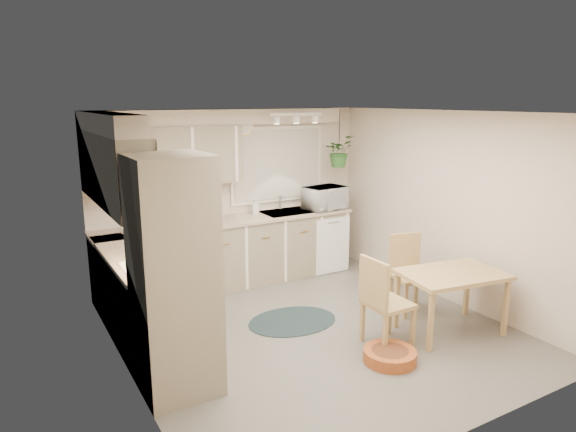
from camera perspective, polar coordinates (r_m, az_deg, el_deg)
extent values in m
plane|color=#68635C|center=(5.89, 2.85, -12.61)|extent=(4.20, 4.20, 0.00)
plane|color=white|center=(5.32, 3.15, 11.42)|extent=(4.20, 4.20, 0.00)
cube|color=beige|center=(7.29, -6.07, 2.28)|extent=(4.00, 0.04, 2.40)
cube|color=beige|center=(3.97, 19.92, -7.57)|extent=(4.00, 0.04, 2.40)
cube|color=beige|center=(4.73, -17.80, -4.15)|extent=(0.04, 4.20, 2.40)
cube|color=beige|center=(6.76, 17.34, 0.92)|extent=(0.04, 4.20, 2.40)
cube|color=gray|center=(5.84, -16.32, -8.57)|extent=(0.60, 1.85, 0.90)
cube|color=gray|center=(7.12, -6.40, -4.20)|extent=(3.60, 0.60, 0.90)
cube|color=tan|center=(5.69, -16.52, -4.14)|extent=(0.64, 1.89, 0.04)
cube|color=tan|center=(6.99, -6.46, -0.54)|extent=(3.64, 0.64, 0.04)
cube|color=gray|center=(4.51, -12.55, -6.69)|extent=(0.65, 0.65, 2.10)
cube|color=white|center=(4.61, -8.74, -6.09)|extent=(0.02, 0.56, 0.58)
cube|color=gray|center=(5.60, -18.76, 4.92)|extent=(0.35, 2.00, 0.75)
cube|color=gray|center=(6.69, -13.45, 6.46)|extent=(2.00, 0.35, 0.75)
cube|color=beige|center=(5.55, -19.38, 9.75)|extent=(0.30, 2.00, 0.20)
cube|color=beige|center=(6.95, -7.30, 10.86)|extent=(3.60, 0.30, 0.20)
cube|color=white|center=(5.16, -14.87, -5.53)|extent=(0.52, 0.58, 0.02)
cube|color=white|center=(5.03, -15.39, -0.64)|extent=(0.40, 0.60, 0.14)
cube|color=beige|center=(7.51, -1.15, 5.75)|extent=(1.40, 0.02, 1.00)
cube|color=white|center=(7.52, -1.19, 5.76)|extent=(1.50, 0.02, 1.10)
cube|color=#999AA0|center=(7.40, -0.11, 0.14)|extent=(0.70, 0.48, 0.10)
cube|color=white|center=(7.58, 5.01, -3.31)|extent=(0.58, 0.02, 0.83)
cube|color=white|center=(7.00, 0.93, 11.23)|extent=(0.80, 0.04, 0.04)
cylinder|color=#E3B450|center=(7.21, -5.05, 10.03)|extent=(0.30, 0.03, 0.30)
cube|color=tan|center=(6.01, 17.60, -9.10)|extent=(1.20, 0.89, 0.69)
cube|color=tan|center=(5.50, 11.10, -9.26)|extent=(0.46, 0.46, 0.97)
cube|color=tan|center=(6.39, 13.62, -6.36)|extent=(0.52, 0.52, 0.94)
ellipsoid|color=black|center=(6.11, 0.50, -11.59)|extent=(1.12, 0.87, 0.01)
cylinder|color=#BB6025|center=(5.34, 11.24, -14.99)|extent=(0.66, 0.66, 0.12)
imported|color=white|center=(7.58, 4.14, 2.29)|extent=(0.65, 0.43, 0.41)
imported|color=white|center=(7.30, -3.72, 0.64)|extent=(0.10, 0.21, 0.09)
imported|color=#2B5C25|center=(7.62, 5.67, 6.79)|extent=(0.55, 0.58, 0.36)
cube|color=black|center=(6.73, -11.69, 0.42)|extent=(0.22, 0.26, 0.35)
cube|color=#999AA0|center=(6.77, -11.59, -0.22)|extent=(0.33, 0.24, 0.18)
cube|color=tan|center=(6.89, -9.27, 0.25)|extent=(0.12, 0.12, 0.21)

